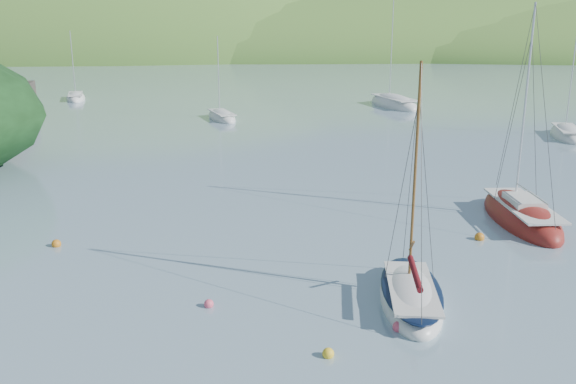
{
  "coord_description": "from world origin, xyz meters",
  "views": [
    {
      "loc": [
        0.5,
        -22.05,
        11.4
      ],
      "look_at": [
        1.06,
        8.0,
        2.77
      ],
      "focal_mm": 40.0,
      "sensor_mm": 36.0,
      "label": 1
    }
  ],
  "objects_px": {
    "sloop_red": "(521,217)",
    "distant_sloop_c": "(76,98)",
    "distant_sloop_a": "(222,118)",
    "daysailer_white": "(411,297)",
    "distant_sloop_d": "(567,135)",
    "distant_sloop_b": "(394,105)"
  },
  "relations": [
    {
      "from": "distant_sloop_a",
      "to": "distant_sloop_b",
      "type": "distance_m",
      "value": 21.84
    },
    {
      "from": "distant_sloop_a",
      "to": "daysailer_white",
      "type": "bearing_deg",
      "value": -96.68
    },
    {
      "from": "distant_sloop_b",
      "to": "distant_sloop_d",
      "type": "xyz_separation_m",
      "value": [
        12.53,
        -19.29,
        -0.04
      ]
    },
    {
      "from": "sloop_red",
      "to": "distant_sloop_d",
      "type": "xyz_separation_m",
      "value": [
        13.12,
        23.96,
        -0.05
      ]
    },
    {
      "from": "daysailer_white",
      "to": "distant_sloop_c",
      "type": "relative_size",
      "value": 1.08
    },
    {
      "from": "distant_sloop_b",
      "to": "sloop_red",
      "type": "bearing_deg",
      "value": -109.27
    },
    {
      "from": "distant_sloop_c",
      "to": "distant_sloop_d",
      "type": "bearing_deg",
      "value": -41.9
    },
    {
      "from": "daysailer_white",
      "to": "sloop_red",
      "type": "bearing_deg",
      "value": 55.81
    },
    {
      "from": "daysailer_white",
      "to": "distant_sloop_d",
      "type": "relative_size",
      "value": 0.98
    },
    {
      "from": "sloop_red",
      "to": "distant_sloop_a",
      "type": "height_order",
      "value": "sloop_red"
    },
    {
      "from": "distant_sloop_d",
      "to": "distant_sloop_a",
      "type": "bearing_deg",
      "value": 174.43
    },
    {
      "from": "sloop_red",
      "to": "distant_sloop_b",
      "type": "relative_size",
      "value": 0.92
    },
    {
      "from": "daysailer_white",
      "to": "sloop_red",
      "type": "relative_size",
      "value": 0.8
    },
    {
      "from": "sloop_red",
      "to": "distant_sloop_a",
      "type": "relative_size",
      "value": 1.36
    },
    {
      "from": "distant_sloop_a",
      "to": "distant_sloop_c",
      "type": "distance_m",
      "value": 25.51
    },
    {
      "from": "distant_sloop_c",
      "to": "daysailer_white",
      "type": "bearing_deg",
      "value": -77.98
    },
    {
      "from": "distant_sloop_c",
      "to": "distant_sloop_b",
      "type": "bearing_deg",
      "value": -25.17
    },
    {
      "from": "daysailer_white",
      "to": "distant_sloop_c",
      "type": "height_order",
      "value": "daysailer_white"
    },
    {
      "from": "sloop_red",
      "to": "distant_sloop_c",
      "type": "xyz_separation_m",
      "value": [
        -39.55,
        50.08,
        -0.07
      ]
    },
    {
      "from": "distant_sloop_b",
      "to": "distant_sloop_a",
      "type": "bearing_deg",
      "value": -174.69
    },
    {
      "from": "distant_sloop_a",
      "to": "distant_sloop_d",
      "type": "xyz_separation_m",
      "value": [
        32.51,
        -10.48,
        0.01
      ]
    },
    {
      "from": "distant_sloop_b",
      "to": "distant_sloop_c",
      "type": "distance_m",
      "value": 40.72
    }
  ]
}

